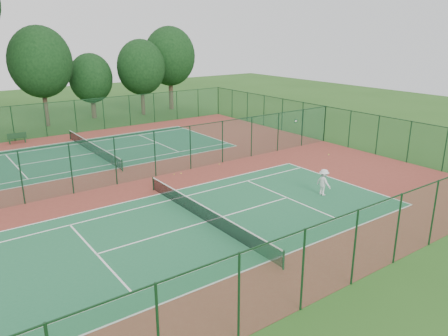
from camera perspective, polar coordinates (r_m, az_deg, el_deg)
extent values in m
plane|color=#265219|center=(32.48, -11.28, -1.58)|extent=(120.00, 120.00, 0.00)
cube|color=maroon|center=(32.47, -11.28, -1.57)|extent=(40.00, 36.00, 0.01)
cube|color=#1F633D|center=(25.10, -2.43, -7.04)|extent=(23.77, 10.97, 0.01)
cube|color=#1C5939|center=(40.50, -16.71, 1.86)|extent=(23.77, 10.97, 0.01)
cube|color=#164326|center=(48.53, -20.54, 6.10)|extent=(40.00, 0.02, 3.50)
cube|color=#14371C|center=(48.26, -20.76, 8.09)|extent=(40.00, 0.05, 0.05)
cube|color=#1B532F|center=(18.30, 13.67, -11.40)|extent=(40.00, 0.02, 3.50)
cube|color=#13351B|center=(17.55, 14.07, -6.50)|extent=(40.00, 0.05, 0.05)
cube|color=#1A502D|center=(43.86, 13.01, 5.65)|extent=(0.02, 36.00, 3.50)
cube|color=#143921|center=(43.55, 13.17, 7.85)|extent=(0.05, 36.00, 0.05)
cube|color=#18482F|center=(31.96, -11.46, 1.38)|extent=(40.00, 0.02, 3.50)
cube|color=#12311E|center=(31.53, -11.65, 4.37)|extent=(40.00, 0.05, 0.05)
cylinder|color=#12331B|center=(20.43, 7.79, -11.83)|extent=(0.10, 0.10, 0.97)
cylinder|color=#12331B|center=(30.09, -9.22, -2.03)|extent=(0.10, 0.10, 0.97)
cube|color=black|center=(24.91, -2.44, -6.06)|extent=(0.02, 12.80, 0.85)
cube|color=white|center=(24.74, -2.45, -5.13)|extent=(0.04, 12.80, 0.06)
cylinder|color=#13351D|center=(34.60, -13.16, 0.33)|extent=(0.10, 0.10, 0.97)
cylinder|color=#13351D|center=(46.33, -19.47, 4.11)|extent=(0.10, 0.10, 0.97)
cube|color=black|center=(40.39, -16.77, 2.50)|extent=(0.02, 12.80, 0.85)
cube|color=silver|center=(40.28, -16.82, 3.10)|extent=(0.04, 12.80, 0.06)
imported|color=silver|center=(29.45, 12.88, -1.82)|extent=(0.71, 1.17, 1.78)
cube|color=black|center=(46.76, -26.21, 3.14)|extent=(0.14, 0.46, 0.51)
cube|color=black|center=(46.85, -24.56, 3.38)|extent=(0.14, 0.46, 0.51)
cube|color=black|center=(46.74, -25.42, 3.59)|extent=(1.75, 0.66, 0.06)
cube|color=black|center=(46.46, -25.44, 3.85)|extent=(1.70, 0.24, 0.51)
sphere|color=#E8F338|center=(33.42, -5.62, -0.68)|extent=(0.08, 0.08, 0.08)
sphere|color=#B3CA2F|center=(35.54, -0.61, 0.52)|extent=(0.07, 0.07, 0.07)
sphere|color=gold|center=(33.24, -6.54, -0.81)|extent=(0.08, 0.08, 0.08)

